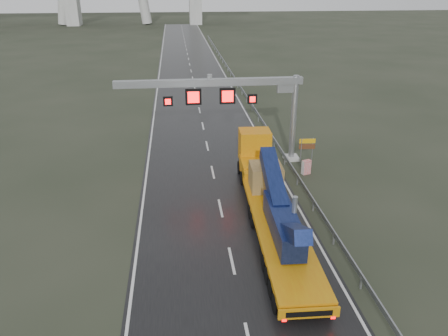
{
  "coord_description": "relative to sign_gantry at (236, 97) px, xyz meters",
  "views": [
    {
      "loc": [
        -2.62,
        -15.75,
        14.23
      ],
      "look_at": [
        0.18,
        9.46,
        3.2
      ],
      "focal_mm": 35.0,
      "sensor_mm": 36.0,
      "label": 1
    }
  ],
  "objects": [
    {
      "name": "guardrail",
      "position": [
        4.0,
        12.01,
        -4.91
      ],
      "size": [
        0.2,
        140.0,
        1.4
      ],
      "primitive_type": null,
      "color": "gray",
      "rests_on": "ground"
    },
    {
      "name": "heavy_haul_truck",
      "position": [
        0.96,
        -8.75,
        -3.97
      ],
      "size": [
        3.22,
        18.15,
        4.24
      ],
      "rotation": [
        0.0,
        0.0,
        -0.03
      ],
      "color": "orange",
      "rests_on": "ground"
    },
    {
      "name": "road",
      "position": [
        -2.1,
        22.01,
        -5.6
      ],
      "size": [
        11.0,
        200.0,
        0.02
      ],
      "primitive_type": "cube",
      "color": "black",
      "rests_on": "ground"
    },
    {
      "name": "exit_sign_pair",
      "position": [
        5.76,
        -1.15,
        -4.02
      ],
      "size": [
        1.33,
        0.11,
        2.28
      ],
      "rotation": [
        0.0,
        0.0,
        -0.04
      ],
      "color": "#999DA2",
      "rests_on": "ground"
    },
    {
      "name": "striped_barrier",
      "position": [
        5.21,
        -3.08,
        -5.04
      ],
      "size": [
        0.76,
        0.57,
        1.15
      ],
      "primitive_type": "cube",
      "rotation": [
        0.0,
        0.0,
        0.33
      ],
      "color": "red",
      "rests_on": "ground"
    },
    {
      "name": "ground",
      "position": [
        -2.1,
        -17.99,
        -5.61
      ],
      "size": [
        400.0,
        400.0,
        0.0
      ],
      "primitive_type": "plane",
      "color": "#272E20",
      "rests_on": "ground"
    },
    {
      "name": "sign_gantry",
      "position": [
        0.0,
        0.0,
        0.0
      ],
      "size": [
        14.9,
        1.2,
        7.42
      ],
      "color": "#B8B8B3",
      "rests_on": "ground"
    }
  ]
}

